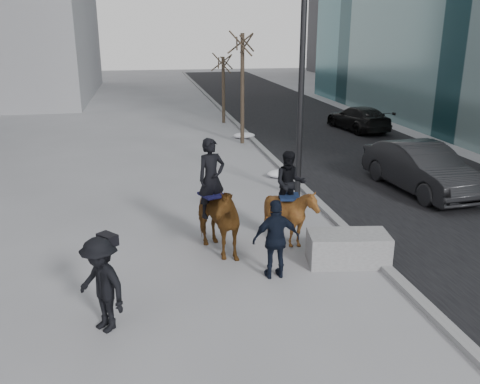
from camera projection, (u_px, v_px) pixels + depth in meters
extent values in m
plane|color=gray|center=(250.00, 273.00, 11.20)|extent=(120.00, 120.00, 0.00)
cube|color=black|center=(362.00, 154.00, 21.80)|extent=(8.00, 90.00, 0.01)
cube|color=gray|center=(271.00, 157.00, 21.07)|extent=(0.25, 90.00, 0.12)
cube|color=#959598|center=(348.00, 248.00, 11.58)|extent=(1.92, 1.17, 0.72)
imported|color=black|center=(421.00, 168.00, 16.63)|extent=(2.12, 4.94, 1.58)
imported|color=black|center=(358.00, 118.00, 26.84)|extent=(2.37, 4.60, 1.28)
imported|color=#512C10|center=(213.00, 217.00, 11.95)|extent=(1.68, 2.35, 1.81)
imported|color=black|center=(211.00, 178.00, 11.81)|extent=(0.81, 0.67, 1.89)
cube|color=black|center=(212.00, 194.00, 11.93)|extent=(0.65, 0.70, 0.06)
imported|color=#502510|center=(290.00, 216.00, 12.45)|extent=(1.48, 1.60, 1.54)
imported|color=black|center=(290.00, 184.00, 12.35)|extent=(0.88, 0.74, 1.60)
cube|color=#101C3B|center=(289.00, 197.00, 12.46)|extent=(0.58, 0.64, 0.06)
imported|color=black|center=(276.00, 239.00, 10.77)|extent=(1.04, 0.46, 1.75)
cylinder|color=#CE530C|center=(268.00, 218.00, 11.19)|extent=(0.04, 0.18, 0.07)
imported|color=black|center=(101.00, 285.00, 8.85)|extent=(1.23, 1.29, 1.75)
cube|color=black|center=(108.00, 239.00, 8.88)|extent=(0.40, 0.42, 0.20)
cylinder|color=black|center=(303.00, 52.00, 14.95)|extent=(0.18, 0.18, 9.00)
ellipsoid|color=white|center=(282.00, 174.00, 18.40)|extent=(1.10, 0.70, 0.28)
ellipsoid|color=white|center=(244.00, 136.00, 25.00)|extent=(1.08, 0.68, 0.27)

